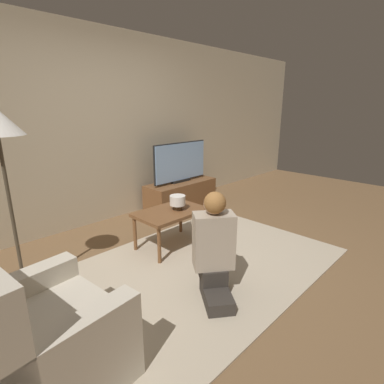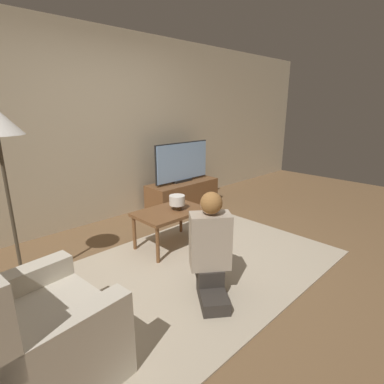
{
  "view_description": "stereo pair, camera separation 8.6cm",
  "coord_description": "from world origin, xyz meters",
  "px_view_note": "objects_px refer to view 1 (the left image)",
  "views": [
    {
      "loc": [
        -2.02,
        -1.87,
        1.61
      ],
      "look_at": [
        0.49,
        0.59,
        0.59
      ],
      "focal_mm": 28.0,
      "sensor_mm": 36.0,
      "label": 1
    },
    {
      "loc": [
        -1.96,
        -1.93,
        1.61
      ],
      "look_at": [
        0.49,
        0.59,
        0.59
      ],
      "focal_mm": 28.0,
      "sensor_mm": 36.0,
      "label": 2
    }
  ],
  "objects_px": {
    "coffee_table": "(171,215)",
    "tv": "(180,162)",
    "table_lamp": "(178,201)",
    "person_kneeling": "(214,245)",
    "armchair": "(41,342)"
  },
  "relations": [
    {
      "from": "coffee_table",
      "to": "tv",
      "type": "bearing_deg",
      "value": 42.18
    },
    {
      "from": "coffee_table",
      "to": "table_lamp",
      "type": "relative_size",
      "value": 4.4
    },
    {
      "from": "table_lamp",
      "to": "person_kneeling",
      "type": "bearing_deg",
      "value": -115.36
    },
    {
      "from": "coffee_table",
      "to": "armchair",
      "type": "xyz_separation_m",
      "value": [
        -1.73,
        -0.83,
        -0.09
      ]
    },
    {
      "from": "tv",
      "to": "armchair",
      "type": "xyz_separation_m",
      "value": [
        -2.84,
        -1.84,
        -0.43
      ]
    },
    {
      "from": "tv",
      "to": "coffee_table",
      "type": "relative_size",
      "value": 1.35
    },
    {
      "from": "coffee_table",
      "to": "armchair",
      "type": "height_order",
      "value": "armchair"
    },
    {
      "from": "armchair",
      "to": "person_kneeling",
      "type": "relative_size",
      "value": 1.0
    },
    {
      "from": "person_kneeling",
      "to": "table_lamp",
      "type": "height_order",
      "value": "person_kneeling"
    },
    {
      "from": "coffee_table",
      "to": "person_kneeling",
      "type": "distance_m",
      "value": 1.01
    },
    {
      "from": "tv",
      "to": "person_kneeling",
      "type": "height_order",
      "value": "tv"
    },
    {
      "from": "coffee_table",
      "to": "person_kneeling",
      "type": "height_order",
      "value": "person_kneeling"
    },
    {
      "from": "table_lamp",
      "to": "coffee_table",
      "type": "bearing_deg",
      "value": 156.19
    },
    {
      "from": "coffee_table",
      "to": "table_lamp",
      "type": "xyz_separation_m",
      "value": [
        0.08,
        -0.03,
        0.16
      ]
    },
    {
      "from": "tv",
      "to": "table_lamp",
      "type": "relative_size",
      "value": 5.92
    }
  ]
}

